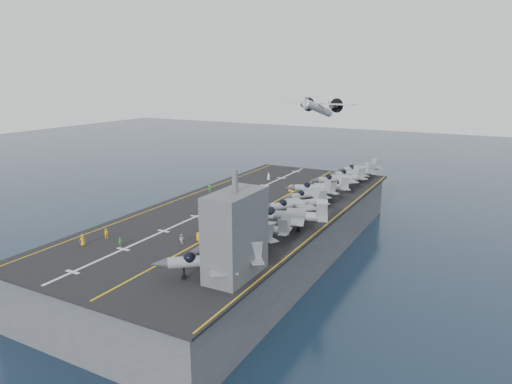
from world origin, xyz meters
The scene contains 29 objects.
ground centered at (0.00, 0.00, 0.00)m, with size 500.00×500.00×0.00m, color #142135.
hull centered at (0.00, 0.00, 5.00)m, with size 36.00×90.00×10.00m, color #56595E.
flight_deck centered at (0.00, 0.00, 10.20)m, with size 38.00×92.00×0.40m, color black.
foul_line centered at (3.00, 0.00, 10.42)m, with size 0.35×90.00×0.02m, color gold.
landing_centerline centered at (-6.00, 0.00, 10.42)m, with size 0.50×90.00×0.02m, color silver.
deck_edge_port centered at (-17.00, 0.00, 10.42)m, with size 0.25×90.00×0.02m, color gold.
deck_edge_stbd centered at (18.50, 0.00, 10.42)m, with size 0.25×90.00×0.02m, color gold.
island_superstructure centered at (15.00, -30.00, 17.90)m, with size 5.00×10.00×15.00m, color #56595E, non-canonical shape.
fighter_jet_0 centered at (12.63, -31.75, 13.03)m, with size 18.14×17.30×5.26m, color #949DA4, non-canonical shape.
fighter_jet_1 centered at (11.90, -24.84, 12.92)m, with size 15.75×17.44×5.05m, color gray, non-canonical shape.
fighter_jet_2 centered at (10.96, -16.22, 12.68)m, with size 14.53×11.02×4.57m, color gray, non-canonical shape.
fighter_jet_3 centered at (13.50, -8.25, 13.13)m, with size 18.23×14.96×5.45m, color gray, non-canonical shape.
fighter_jet_4 centered at (11.30, 0.19, 12.86)m, with size 16.31×16.96×4.92m, color #979FA9, non-canonical shape.
fighter_jet_5 centered at (10.79, 9.77, 12.64)m, with size 14.60×15.50×4.48m, color #8F969E, non-canonical shape.
fighter_jet_6 centered at (10.68, 15.45, 12.90)m, with size 17.30×15.54×5.01m, color gray, non-canonical shape.
fighter_jet_7 centered at (11.69, 26.36, 12.94)m, with size 17.18×17.26×5.07m, color #90979E, non-canonical shape.
fighter_jet_8 centered at (12.31, 35.60, 12.67)m, with size 15.37×15.40×4.53m, color #969FA7, non-canonical shape.
tow_cart_a centered at (3.18, -20.50, 11.06)m, with size 2.39×1.72×1.33m, color #E9AB10, non-canonical shape.
tow_cart_b centered at (3.59, -1.15, 11.06)m, with size 2.39×1.72×1.33m, color #CEA406, non-canonical shape.
tow_cart_c centered at (2.86, 18.11, 11.07)m, with size 2.36×1.66×1.34m, color gold, non-canonical shape.
crew_0 centered at (-12.98, -31.91, 11.37)m, with size 1.25×1.39×1.94m, color gold.
crew_1 centered at (-11.99, -27.71, 11.30)m, with size 1.15×1.30×1.81m, color yellow.
crew_3 centered at (-14.21, 7.19, 11.32)m, with size 0.77×1.12×1.83m, color green.
crew_4 centered at (-4.06, 9.86, 11.25)m, with size 1.23×1.11×1.70m, color red.
crew_5 centered at (-8.02, 26.18, 11.35)m, with size 1.20×1.36×1.89m, color white.
crew_6 centered at (-7.34, -29.29, 11.19)m, with size 1.00×0.71×1.59m, color #2B832C.
crew_7 centered at (0.74, -23.54, 11.23)m, with size 1.08×0.80×1.67m, color silver.
transport_plane centered at (-4.35, 52.14, 27.96)m, with size 26.05×19.68×5.65m, color silver, non-canonical shape.
fighter_jet_9 centered at (12.31, 43.00, 12.67)m, with size 15.37×15.40×4.53m, color #969FA7, non-canonical shape.
Camera 1 is at (45.15, -80.48, 37.30)m, focal length 32.00 mm.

